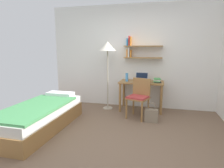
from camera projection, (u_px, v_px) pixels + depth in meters
The scene contains 10 objects.
ground_plane at pixel (117, 140), 3.19m from camera, with size 5.28×5.28×0.00m, color brown.
wall_back at pixel (135, 57), 4.89m from camera, with size 4.40×0.27×2.60m.
bed at pixel (40, 117), 3.61m from camera, with size 0.85×1.99×0.54m.
desk at pixel (141, 87), 4.65m from camera, with size 1.05×0.58×0.72m.
desk_chair at pixel (139, 96), 4.18m from camera, with size 0.54×0.53×0.86m.
standing_lamp at pixel (108, 50), 4.62m from camera, with size 0.40×0.40×1.67m.
laptop at pixel (142, 79), 4.68m from camera, with size 0.31×0.23×0.21m.
water_bottle at pixel (127, 77), 4.64m from camera, with size 0.07×0.07×0.20m, color #4C99DB.
book_stack at pixel (157, 80), 4.48m from camera, with size 0.19×0.24×0.10m.
handbag at pixel (151, 115), 3.97m from camera, with size 0.27×0.13×0.41m.
Camera 1 is at (0.65, -2.90, 1.49)m, focal length 30.64 mm.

